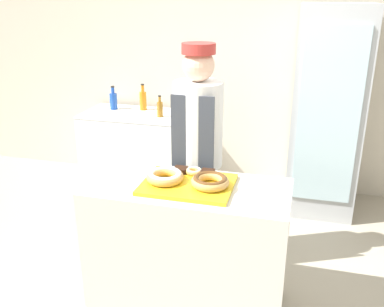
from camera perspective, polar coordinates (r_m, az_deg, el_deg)
ground_plane at (r=3.13m, az=-0.50°, el=-19.22°), size 14.00×14.00×0.00m
wall_back at (r=4.54m, az=6.72°, el=12.21°), size 8.00×0.06×2.70m
display_counter at (r=2.87m, az=-0.52°, el=-12.42°), size 1.26×0.58×0.89m
serving_tray at (r=2.65m, az=-0.56°, el=-4.15°), size 0.56×0.43×0.02m
donut_light_glaze at (r=2.66m, az=-3.62°, el=-3.01°), size 0.23×0.23×0.06m
donut_chocolate_glaze at (r=2.59m, az=2.43°, el=-3.67°), size 0.23×0.23×0.06m
donut_mini_center at (r=2.76m, az=0.25°, el=-2.33°), size 0.11×0.11×0.03m
brownie_back_left at (r=2.79m, az=-1.56°, el=-2.19°), size 0.08×0.08×0.03m
brownie_back_right at (r=2.75m, az=2.08°, el=-2.57°), size 0.08×0.08×0.03m
baker_person at (r=3.13m, az=0.78°, el=-0.06°), size 0.35×0.35×1.69m
beverage_fridge at (r=4.18m, az=17.52°, el=5.24°), size 0.62×0.70×1.93m
chest_freezer at (r=4.67m, az=-7.50°, el=0.54°), size 1.07×0.62×0.82m
bottle_orange at (r=4.64m, az=-6.55°, el=7.12°), size 0.07×0.07×0.28m
bottle_blue at (r=4.71m, az=-10.43°, el=6.99°), size 0.08×0.08×0.25m
bottle_amber at (r=4.36m, az=-4.30°, el=5.99°), size 0.06×0.06×0.22m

